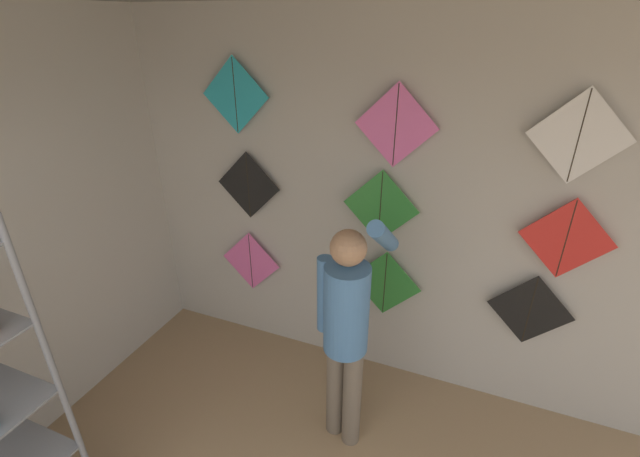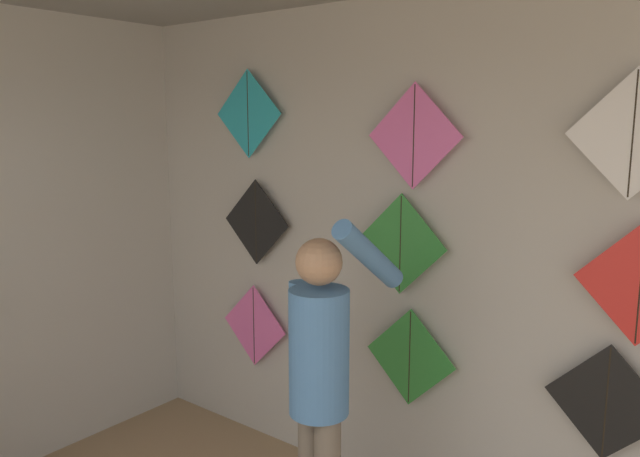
{
  "view_description": "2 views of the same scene",
  "coord_description": "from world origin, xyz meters",
  "px_view_note": "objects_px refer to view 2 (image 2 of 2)",
  "views": [
    {
      "loc": [
        0.63,
        0.56,
        2.68
      ],
      "look_at": [
        -0.38,
        3.06,
        1.36
      ],
      "focal_mm": 24.0,
      "sensor_mm": 36.0,
      "label": 1
    },
    {
      "loc": [
        1.67,
        0.43,
        2.15
      ],
      "look_at": [
        -0.38,
        3.06,
        1.57
      ],
      "focal_mm": 35.0,
      "sensor_mm": 36.0,
      "label": 2
    }
  ],
  "objects_px": {
    "kite_2": "(606,403)",
    "kite_6": "(248,114)",
    "shopkeeper": "(321,375)",
    "kite_4": "(401,244)",
    "kite_8": "(633,134)",
    "kite_1": "(410,357)",
    "kite_0": "(254,326)",
    "kite_7": "(414,136)",
    "kite_3": "(256,222)"
  },
  "relations": [
    {
      "from": "kite_1",
      "to": "kite_8",
      "type": "distance_m",
      "value": 1.6
    },
    {
      "from": "kite_6",
      "to": "kite_8",
      "type": "relative_size",
      "value": 1.0
    },
    {
      "from": "kite_2",
      "to": "kite_7",
      "type": "bearing_deg",
      "value": 180.0
    },
    {
      "from": "kite_4",
      "to": "kite_7",
      "type": "bearing_deg",
      "value": 0.0
    },
    {
      "from": "shopkeeper",
      "to": "kite_4",
      "type": "bearing_deg",
      "value": 107.95
    },
    {
      "from": "kite_7",
      "to": "kite_8",
      "type": "distance_m",
      "value": 1.04
    },
    {
      "from": "kite_4",
      "to": "kite_7",
      "type": "relative_size",
      "value": 1.0
    },
    {
      "from": "kite_0",
      "to": "kite_4",
      "type": "height_order",
      "value": "kite_4"
    },
    {
      "from": "kite_0",
      "to": "kite_4",
      "type": "bearing_deg",
      "value": 0.0
    },
    {
      "from": "kite_0",
      "to": "kite_7",
      "type": "height_order",
      "value": "kite_7"
    },
    {
      "from": "kite_2",
      "to": "kite_3",
      "type": "distance_m",
      "value": 2.25
    },
    {
      "from": "kite_0",
      "to": "kite_4",
      "type": "distance_m",
      "value": 1.31
    },
    {
      "from": "kite_0",
      "to": "kite_6",
      "type": "xyz_separation_m",
      "value": [
        -0.02,
        0.0,
        1.39
      ]
    },
    {
      "from": "kite_6",
      "to": "kite_8",
      "type": "bearing_deg",
      "value": 0.0
    },
    {
      "from": "kite_6",
      "to": "kite_8",
      "type": "height_order",
      "value": "kite_6"
    },
    {
      "from": "kite_0",
      "to": "kite_6",
      "type": "height_order",
      "value": "kite_6"
    },
    {
      "from": "kite_3",
      "to": "kite_8",
      "type": "relative_size",
      "value": 1.0
    },
    {
      "from": "kite_2",
      "to": "kite_7",
      "type": "xyz_separation_m",
      "value": [
        -1.02,
        0.0,
        1.17
      ]
    },
    {
      "from": "kite_7",
      "to": "kite_8",
      "type": "bearing_deg",
      "value": 0.0
    },
    {
      "from": "kite_2",
      "to": "kite_8",
      "type": "bearing_deg",
      "value": 0.0
    },
    {
      "from": "shopkeeper",
      "to": "kite_2",
      "type": "xyz_separation_m",
      "value": [
        1.09,
        0.7,
        -0.09
      ]
    },
    {
      "from": "kite_6",
      "to": "kite_7",
      "type": "height_order",
      "value": "kite_6"
    },
    {
      "from": "kite_1",
      "to": "kite_3",
      "type": "relative_size",
      "value": 1.0
    },
    {
      "from": "kite_2",
      "to": "kite_3",
      "type": "relative_size",
      "value": 1.0
    },
    {
      "from": "kite_4",
      "to": "kite_8",
      "type": "distance_m",
      "value": 1.26
    },
    {
      "from": "kite_1",
      "to": "kite_7",
      "type": "height_order",
      "value": "kite_7"
    },
    {
      "from": "kite_4",
      "to": "kite_6",
      "type": "height_order",
      "value": "kite_6"
    },
    {
      "from": "shopkeeper",
      "to": "kite_4",
      "type": "height_order",
      "value": "kite_4"
    },
    {
      "from": "shopkeeper",
      "to": "kite_8",
      "type": "relative_size",
      "value": 3.13
    },
    {
      "from": "kite_0",
      "to": "kite_3",
      "type": "bearing_deg",
      "value": 0.0
    },
    {
      "from": "kite_0",
      "to": "kite_2",
      "type": "distance_m",
      "value": 2.2
    },
    {
      "from": "kite_0",
      "to": "kite_4",
      "type": "xyz_separation_m",
      "value": [
        1.11,
        0.0,
        0.69
      ]
    },
    {
      "from": "kite_4",
      "to": "kite_3",
      "type": "bearing_deg",
      "value": 180.0
    },
    {
      "from": "kite_0",
      "to": "kite_3",
      "type": "relative_size",
      "value": 1.0
    },
    {
      "from": "kite_3",
      "to": "kite_4",
      "type": "distance_m",
      "value": 1.08
    },
    {
      "from": "shopkeeper",
      "to": "kite_0",
      "type": "relative_size",
      "value": 3.13
    },
    {
      "from": "kite_7",
      "to": "kite_6",
      "type": "bearing_deg",
      "value": 180.0
    },
    {
      "from": "kite_3",
      "to": "kite_8",
      "type": "distance_m",
      "value": 2.26
    },
    {
      "from": "kite_2",
      "to": "kite_7",
      "type": "relative_size",
      "value": 1.0
    },
    {
      "from": "kite_4",
      "to": "kite_7",
      "type": "distance_m",
      "value": 0.58
    },
    {
      "from": "kite_2",
      "to": "kite_8",
      "type": "height_order",
      "value": "kite_8"
    },
    {
      "from": "shopkeeper",
      "to": "kite_1",
      "type": "height_order",
      "value": "shopkeeper"
    },
    {
      "from": "shopkeeper",
      "to": "kite_4",
      "type": "xyz_separation_m",
      "value": [
        -0.0,
        0.7,
        0.51
      ]
    },
    {
      "from": "kite_3",
      "to": "kite_7",
      "type": "xyz_separation_m",
      "value": [
        1.14,
        0.0,
        0.57
      ]
    },
    {
      "from": "kite_0",
      "to": "kite_1",
      "type": "height_order",
      "value": "kite_1"
    },
    {
      "from": "kite_3",
      "to": "kite_0",
      "type": "bearing_deg",
      "value": 180.0
    },
    {
      "from": "kite_3",
      "to": "kite_2",
      "type": "bearing_deg",
      "value": 0.0
    },
    {
      "from": "kite_2",
      "to": "kite_6",
      "type": "height_order",
      "value": "kite_6"
    },
    {
      "from": "kite_3",
      "to": "kite_6",
      "type": "bearing_deg",
      "value": 180.0
    },
    {
      "from": "kite_0",
      "to": "kite_8",
      "type": "bearing_deg",
      "value": 0.0
    }
  ]
}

